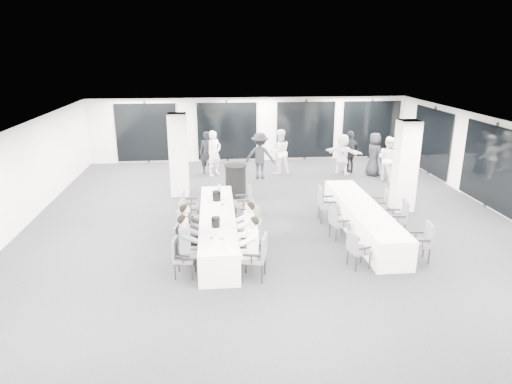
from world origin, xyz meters
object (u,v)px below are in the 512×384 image
Objects in this scene: standing_guest_b at (280,149)px; standing_guest_g at (207,150)px; chair_main_right_fourth at (248,215)px; standing_guest_c at (260,153)px; cocktail_table at (236,181)px; chair_main_left_mid at (185,225)px; chair_side_left_far at (325,202)px; chair_main_right_far at (245,201)px; chair_side_left_near at (357,248)px; chair_side_left_mid at (337,221)px; chair_main_left_near at (181,255)px; banquet_table_main at (218,228)px; chair_main_right_second at (254,238)px; chair_main_left_second at (183,241)px; chair_side_right_far at (381,203)px; ice_bucket_near at (216,222)px; standing_guest_a at (214,150)px; standing_guest_h at (388,156)px; ice_bucket_far at (217,196)px; chair_side_right_near at (423,240)px; chair_main_left_far at (188,204)px; standing_guest_f at (343,152)px; standing_guest_d at (350,149)px; chair_main_right_near at (258,254)px; chair_main_left_fourth at (186,216)px; banquet_table_side at (362,219)px; chair_side_right_mid at (399,216)px; chair_main_right_mid at (251,223)px.

standing_guest_g is at bearing -16.35° from standing_guest_b.
standing_guest_c is (0.89, 5.46, 0.49)m from chair_main_right_fourth.
standing_guest_g is at bearing 107.60° from cocktail_table.
chair_main_left_mid is 0.92× the size of chair_side_left_far.
standing_guest_c is at bearing -13.29° from chair_main_right_far.
chair_side_left_mid reaches higher than chair_side_left_near.
cocktail_table is 5.79m from chair_main_left_near.
banquet_table_main is 5.22× the size of chair_main_right_second.
chair_main_left_second is 1.00× the size of chair_side_right_far.
ice_bucket_near reaches higher than chair_main_right_fourth.
ice_bucket_near reaches higher than chair_main_right_second.
chair_main_right_far is at bearing 148.81° from chair_main_left_mid.
standing_guest_a reaches higher than standing_guest_h.
standing_guest_c is 5.13m from ice_bucket_far.
chair_side_right_near reaches higher than chair_main_left_second.
chair_main_left_far is 7.50m from standing_guest_f.
chair_side_right_near is (5.62, -3.22, 0.02)m from chair_main_left_far.
chair_main_left_second is at bearing 146.90° from chair_main_right_far.
chair_side_right_far is at bearing -98.63° from chair_main_right_far.
cocktail_table is at bearing -3.79° from standing_guest_d.
ice_bucket_far is (-3.12, -0.05, 0.30)m from chair_side_left_far.
cocktail_table is at bearing 16.36° from chair_main_right_near.
chair_main_left_mid is 0.70m from chair_main_left_fourth.
standing_guest_h reaches higher than chair_main_right_second.
standing_guest_g is (-4.27, 6.52, 0.59)m from banquet_table_side.
chair_main_left_near is at bearing -85.33° from standing_guest_g.
standing_guest_g is (-2.02, 0.87, -0.04)m from standing_guest_c.
chair_main_right_second is (0.83, -1.16, 0.17)m from banquet_table_main.
standing_guest_g is (-5.10, 6.97, 0.38)m from chair_side_right_mid.
chair_main_left_mid is 5.80m from chair_side_right_near.
chair_main_left_mid is 1.04× the size of chair_main_right_fourth.
chair_main_left_near is at bearing -104.93° from cocktail_table.
ice_bucket_near is at bearing 87.84° from standing_guest_c.
ice_bucket_far is (-0.00, 1.12, 0.51)m from banquet_table_main.
chair_main_left_mid is 1.10m from ice_bucket_near.
standing_guest_f is (4.22, 4.65, 0.36)m from chair_main_right_far.
standing_guest_b reaches higher than chair_side_right_mid.
chair_main_right_far is 1.02m from ice_bucket_far.
chair_main_left_second is 0.48× the size of standing_guest_h.
chair_main_left_second is at bearing -106.95° from cocktail_table.
standing_guest_d is at bearing 28.95° from cocktail_table.
cocktail_table is 0.56× the size of standing_guest_d.
standing_guest_c is at bearing -3.07° from chair_main_right_fourth.
chair_main_right_second is 7.83m from standing_guest_a.
banquet_table_side is 5.24m from chair_main_left_near.
chair_main_right_far is 4.33m from chair_side_right_mid.
chair_main_right_fourth is (1.66, 0.65, -0.02)m from chair_main_left_mid.
chair_side_left_far is 0.53× the size of standing_guest_d.
standing_guest_b is (1.73, 6.04, 0.50)m from chair_main_right_fourth.
chair_main_right_mid is at bearing -98.68° from chair_side_left_mid.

